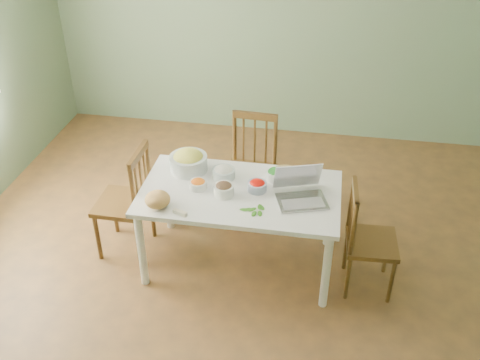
% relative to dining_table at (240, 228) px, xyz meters
% --- Properties ---
extents(floor, '(5.00, 5.00, 0.00)m').
position_rel_dining_table_xyz_m(floor, '(0.09, -0.19, -0.35)').
color(floor, brown).
rests_on(floor, ground).
extents(wall_back, '(5.00, 0.00, 2.70)m').
position_rel_dining_table_xyz_m(wall_back, '(0.09, 2.31, 1.00)').
color(wall_back, slate).
rests_on(wall_back, ground).
extents(dining_table, '(1.48, 0.83, 0.69)m').
position_rel_dining_table_xyz_m(dining_table, '(0.00, 0.00, 0.00)').
color(dining_table, white).
rests_on(dining_table, floor).
extents(chair_far, '(0.44, 0.42, 0.94)m').
position_rel_dining_table_xyz_m(chair_far, '(-0.02, 0.62, 0.13)').
color(chair_far, '#41260F').
rests_on(chair_far, floor).
extents(chair_left, '(0.40, 0.42, 0.94)m').
position_rel_dining_table_xyz_m(chair_left, '(-0.95, 0.03, 0.12)').
color(chair_left, '#41260F').
rests_on(chair_left, floor).
extents(chair_right, '(0.38, 0.40, 0.87)m').
position_rel_dining_table_xyz_m(chair_right, '(0.99, -0.08, 0.09)').
color(chair_right, '#41260F').
rests_on(chair_right, floor).
extents(bread_boule, '(0.20, 0.20, 0.12)m').
position_rel_dining_table_xyz_m(bread_boule, '(-0.54, -0.28, 0.41)').
color(bread_boule, tan).
rests_on(bread_boule, dining_table).
extents(butter_stick, '(0.11, 0.07, 0.03)m').
position_rel_dining_table_xyz_m(butter_stick, '(-0.36, -0.35, 0.36)').
color(butter_stick, white).
rests_on(butter_stick, dining_table).
extents(bowl_squash, '(0.38, 0.38, 0.17)m').
position_rel_dining_table_xyz_m(bowl_squash, '(-0.45, 0.22, 0.43)').
color(bowl_squash, gold).
rests_on(bowl_squash, dining_table).
extents(bowl_carrot, '(0.17, 0.17, 0.07)m').
position_rel_dining_table_xyz_m(bowl_carrot, '(-0.31, -0.01, 0.38)').
color(bowl_carrot, '#E15019').
rests_on(bowl_carrot, dining_table).
extents(bowl_onion, '(0.22, 0.22, 0.10)m').
position_rel_dining_table_xyz_m(bowl_onion, '(-0.16, 0.16, 0.39)').
color(bowl_onion, silver).
rests_on(bowl_onion, dining_table).
extents(bowl_mushroom, '(0.18, 0.18, 0.10)m').
position_rel_dining_table_xyz_m(bowl_mushroom, '(-0.11, -0.06, 0.40)').
color(bowl_mushroom, black).
rests_on(bowl_mushroom, dining_table).
extents(bowl_redpep, '(0.18, 0.18, 0.08)m').
position_rel_dining_table_xyz_m(bowl_redpep, '(0.12, 0.04, 0.39)').
color(bowl_redpep, red).
rests_on(bowl_redpep, dining_table).
extents(bowl_broccoli, '(0.16, 0.16, 0.09)m').
position_rel_dining_table_xyz_m(bowl_broccoli, '(0.24, 0.21, 0.39)').
color(bowl_broccoli, '#175C19').
rests_on(bowl_broccoli, dining_table).
extents(flatbread, '(0.26, 0.26, 0.02)m').
position_rel_dining_table_xyz_m(flatbread, '(0.30, 0.31, 0.35)').
color(flatbread, tan).
rests_on(flatbread, dining_table).
extents(basil_bunch, '(0.19, 0.19, 0.02)m').
position_rel_dining_table_xyz_m(basil_bunch, '(0.12, -0.22, 0.36)').
color(basil_bunch, '#18470E').
rests_on(basil_bunch, dining_table).
extents(laptop, '(0.43, 0.41, 0.23)m').
position_rel_dining_table_xyz_m(laptop, '(0.46, -0.06, 0.46)').
color(laptop, silver).
rests_on(laptop, dining_table).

